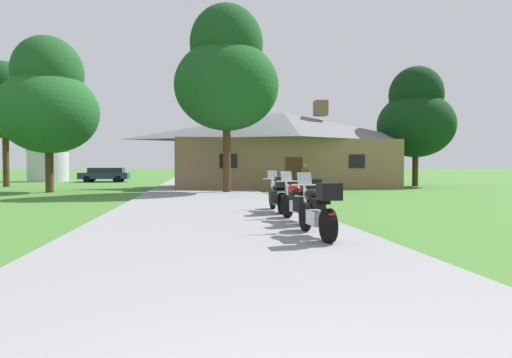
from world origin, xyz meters
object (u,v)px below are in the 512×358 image
at_px(bystander_olive_shirt_near_lodge, 305,176).
at_px(metal_silo_distant, 48,146).
at_px(tree_left_near, 48,100).
at_px(parked_navy_sedan_far_left, 104,175).
at_px(tree_left_far, 5,104).
at_px(motorcycle_black_nearest_to_camera, 318,210).
at_px(parked_navy_suv_far_left, 105,174).
at_px(motorcycle_red_second_in_row, 302,201).
at_px(tree_by_lodge_front, 227,74).
at_px(motorcycle_white_farthest_in_row, 279,195).
at_px(tree_right_of_lodge, 416,116).

distance_m(bystander_olive_shirt_near_lodge, metal_silo_distant, 29.42).
bearing_deg(bystander_olive_shirt_near_lodge, tree_left_near, 44.08).
bearing_deg(parked_navy_sedan_far_left, bystander_olive_shirt_near_lodge, -139.40).
height_order(tree_left_far, parked_navy_sedan_far_left, tree_left_far).
relative_size(motorcycle_black_nearest_to_camera, parked_navy_suv_far_left, 0.45).
height_order(motorcycle_black_nearest_to_camera, metal_silo_distant, metal_silo_distant).
relative_size(tree_left_far, parked_navy_suv_far_left, 2.00).
bearing_deg(parked_navy_suv_far_left, motorcycle_black_nearest_to_camera, -161.51).
relative_size(tree_left_far, metal_silo_distant, 1.27).
height_order(tree_left_near, parked_navy_sedan_far_left, tree_left_near).
distance_m(motorcycle_red_second_in_row, tree_left_far, 28.64).
bearing_deg(tree_by_lodge_front, parked_navy_suv_far_left, 119.57).
distance_m(motorcycle_white_farthest_in_row, parked_navy_sedan_far_left, 33.27).
bearing_deg(tree_right_of_lodge, motorcycle_black_nearest_to_camera, -123.31).
height_order(bystander_olive_shirt_near_lodge, tree_left_far, tree_left_far).
bearing_deg(tree_by_lodge_front, motorcycle_red_second_in_row, -86.06).
distance_m(motorcycle_red_second_in_row, bystander_olive_shirt_near_lodge, 15.43).
xyz_separation_m(bystander_olive_shirt_near_lodge, tree_left_near, (-15.16, 0.31, 4.38)).
xyz_separation_m(tree_left_far, parked_navy_suv_far_left, (5.17, 9.01, -5.35)).
bearing_deg(tree_right_of_lodge, bystander_olive_shirt_near_lodge, -155.40).
height_order(tree_left_far, tree_left_near, tree_left_far).
bearing_deg(bystander_olive_shirt_near_lodge, motorcycle_red_second_in_row, 119.86).
bearing_deg(tree_left_far, motorcycle_white_farthest_in_row, -51.02).
bearing_deg(tree_left_far, parked_navy_suv_far_left, 60.13).
height_order(motorcycle_black_nearest_to_camera, tree_left_far, tree_left_far).
height_order(tree_right_of_lodge, parked_navy_sedan_far_left, tree_right_of_lodge).
height_order(motorcycle_black_nearest_to_camera, motorcycle_red_second_in_row, same).
bearing_deg(motorcycle_black_nearest_to_camera, motorcycle_white_farthest_in_row, 85.86).
bearing_deg(motorcycle_white_farthest_in_row, motorcycle_black_nearest_to_camera, -92.55).
bearing_deg(metal_silo_distant, parked_navy_suv_far_left, -25.23).
height_order(motorcycle_white_farthest_in_row, tree_by_lodge_front, tree_by_lodge_front).
bearing_deg(tree_by_lodge_front, tree_right_of_lodge, 22.15).
xyz_separation_m(motorcycle_white_farthest_in_row, bystander_olive_shirt_near_lodge, (4.21, 12.44, 0.32)).
relative_size(tree_right_of_lodge, parked_navy_suv_far_left, 1.98).
height_order(motorcycle_black_nearest_to_camera, tree_by_lodge_front, tree_by_lodge_front).
bearing_deg(tree_left_near, tree_by_lodge_front, -10.34).
relative_size(tree_left_near, parked_navy_suv_far_left, 1.95).
bearing_deg(bystander_olive_shirt_near_lodge, tree_left_far, 24.43).
xyz_separation_m(motorcycle_red_second_in_row, motorcycle_white_farthest_in_row, (-0.12, 2.44, 0.00)).
xyz_separation_m(motorcycle_black_nearest_to_camera, parked_navy_sedan_far_left, (-11.58, 35.90, 0.02)).
relative_size(tree_by_lodge_front, metal_silo_distant, 1.46).
distance_m(motorcycle_black_nearest_to_camera, tree_by_lodge_front, 16.84).
bearing_deg(bystander_olive_shirt_near_lodge, motorcycle_black_nearest_to_camera, 121.00).
bearing_deg(motorcycle_red_second_in_row, parked_navy_suv_far_left, 99.09).
bearing_deg(parked_navy_sedan_far_left, tree_right_of_lodge, -118.56).
distance_m(motorcycle_black_nearest_to_camera, parked_navy_sedan_far_left, 37.72).
xyz_separation_m(motorcycle_black_nearest_to_camera, tree_left_far, (-16.26, 25.06, 5.51)).
xyz_separation_m(motorcycle_black_nearest_to_camera, bystander_olive_shirt_near_lodge, (4.37, 17.21, 0.31)).
bearing_deg(tree_right_of_lodge, tree_by_lodge_front, -157.85).
bearing_deg(tree_by_lodge_front, motorcycle_black_nearest_to_camera, -87.65).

